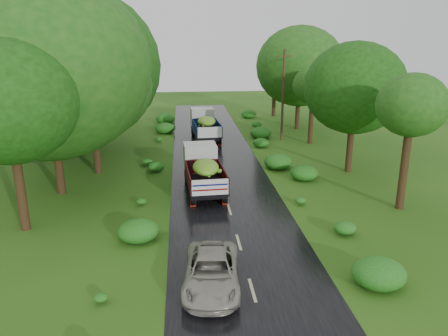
{
  "coord_description": "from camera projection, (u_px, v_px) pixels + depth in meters",
  "views": [
    {
      "loc": [
        -2.48,
        -14.27,
        9.31
      ],
      "look_at": [
        -0.07,
        10.35,
        1.7
      ],
      "focal_mm": 35.0,
      "sensor_mm": 36.0,
      "label": 1
    }
  ],
  "objects": [
    {
      "name": "road_lines",
      "position": [
        234.0,
        224.0,
        22.24
      ],
      "size": [
        0.12,
        69.6,
        0.0
      ],
      "color": "#BFB78C",
      "rests_on": "road"
    },
    {
      "name": "truck_far",
      "position": [
        205.0,
        124.0,
        39.9
      ],
      "size": [
        2.62,
        6.29,
        2.58
      ],
      "rotation": [
        0.0,
        0.0,
        0.08
      ],
      "color": "black",
      "rests_on": "ground"
    },
    {
      "name": "truck_near",
      "position": [
        203.0,
        168.0,
        26.75
      ],
      "size": [
        2.47,
        6.11,
        2.52
      ],
      "rotation": [
        0.0,
        0.0,
        0.06
      ],
      "color": "black",
      "rests_on": "ground"
    },
    {
      "name": "trees_left",
      "position": [
        79.0,
        67.0,
        32.56
      ],
      "size": [
        6.84,
        33.66,
        9.69
      ],
      "color": "black",
      "rests_on": "ground"
    },
    {
      "name": "ground",
      "position": [
        252.0,
        290.0,
        16.54
      ],
      "size": [
        120.0,
        120.0,
        0.0
      ],
      "primitive_type": "plane",
      "color": "#224E10",
      "rests_on": "ground"
    },
    {
      "name": "road",
      "position": [
        236.0,
        233.0,
        21.3
      ],
      "size": [
        6.5,
        80.0,
        0.02
      ],
      "primitive_type": "cube",
      "color": "black",
      "rests_on": "ground"
    },
    {
      "name": "trees_right",
      "position": [
        315.0,
        76.0,
        37.53
      ],
      "size": [
        4.47,
        31.82,
        8.15
      ],
      "color": "black",
      "rests_on": "ground"
    },
    {
      "name": "car",
      "position": [
        212.0,
        272.0,
        16.62
      ],
      "size": [
        2.48,
        4.67,
        1.25
      ],
      "primitive_type": "imported",
      "rotation": [
        0.0,
        0.0,
        -0.09
      ],
      "color": "#A4A091",
      "rests_on": "road"
    },
    {
      "name": "utility_pole",
      "position": [
        283.0,
        94.0,
        38.98
      ],
      "size": [
        1.4,
        0.39,
        8.07
      ],
      "rotation": [
        0.0,
        0.0,
        0.21
      ],
      "color": "#382616",
      "rests_on": "ground"
    },
    {
      "name": "shrubs",
      "position": [
        220.0,
        171.0,
        29.76
      ],
      "size": [
        11.9,
        44.0,
        0.7
      ],
      "color": "#186016",
      "rests_on": "ground"
    }
  ]
}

